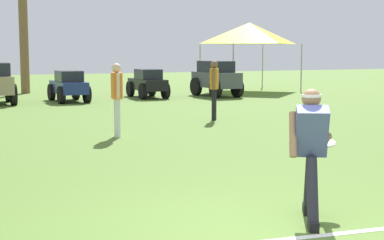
# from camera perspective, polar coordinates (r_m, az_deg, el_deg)

# --- Properties ---
(frisbee_thrower) EXTENTS (0.77, 0.91, 1.42)m
(frisbee_thrower) POSITION_cam_1_polar(r_m,az_deg,el_deg) (6.48, 11.48, -2.58)
(frisbee_thrower) COLOR #23232D
(frisbee_thrower) RESTS_ON ground_plane
(frisbee_in_flight) EXTENTS (0.35, 0.35, 0.07)m
(frisbee_in_flight) POSITION_cam_1_polar(r_m,az_deg,el_deg) (7.00, 12.71, -2.24)
(frisbee_in_flight) COLOR white
(teammate_midfield) EXTENTS (0.35, 0.46, 1.56)m
(teammate_midfield) POSITION_cam_1_polar(r_m,az_deg,el_deg) (15.39, 2.16, 3.47)
(teammate_midfield) COLOR black
(teammate_midfield) RESTS_ON ground_plane
(teammate_deep) EXTENTS (0.24, 0.50, 1.56)m
(teammate_deep) POSITION_cam_1_polar(r_m,az_deg,el_deg) (12.47, -7.31, 2.63)
(teammate_deep) COLOR silver
(teammate_deep) RESTS_ON ground_plane
(parked_car_slot_d) EXTENTS (1.17, 2.23, 1.10)m
(parked_car_slot_d) POSITION_cam_1_polar(r_m,az_deg,el_deg) (21.43, -11.87, 3.27)
(parked_car_slot_d) COLOR navy
(parked_car_slot_d) RESTS_ON ground_plane
(parked_car_slot_e) EXTENTS (1.09, 2.20, 1.10)m
(parked_car_slot_e) POSITION_cam_1_polar(r_m,az_deg,el_deg) (22.79, -4.33, 3.60)
(parked_car_slot_e) COLOR black
(parked_car_slot_e) RESTS_ON ground_plane
(parked_car_slot_f) EXTENTS (1.34, 2.42, 1.40)m
(parked_car_slot_f) POSITION_cam_1_polar(r_m,az_deg,el_deg) (23.33, 2.35, 4.13)
(parked_car_slot_f) COLOR #474C51
(parked_car_slot_f) RESTS_ON ground_plane
(event_tent) EXTENTS (3.50, 3.50, 3.04)m
(event_tent) POSITION_cam_1_polar(r_m,az_deg,el_deg) (26.64, 5.59, 8.36)
(event_tent) COLOR #B2B5BA
(event_tent) RESTS_ON ground_plane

